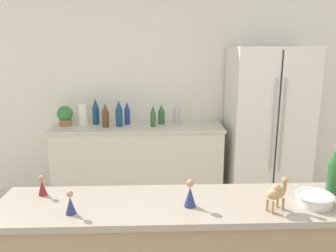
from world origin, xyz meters
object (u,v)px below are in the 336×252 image
at_px(back_bottle_4, 105,116).
at_px(camel_figurine, 277,192).
at_px(wise_man_figurine_purple, 42,187).
at_px(fruit_bowl, 314,199).
at_px(back_bottle_1, 153,116).
at_px(back_bottle_3, 161,115).
at_px(back_bottle_6, 119,114).
at_px(potted_plant, 65,115).
at_px(wine_bottle, 335,170).
at_px(back_bottle_2, 127,113).
at_px(refrigerator, 266,127).
at_px(back_bottle_5, 96,112).
at_px(back_bottle_0, 177,113).
at_px(wise_man_figurine_crimson, 70,204).
at_px(paper_towel_roll, 83,115).
at_px(wise_man_figurine_blue, 190,195).

height_order(back_bottle_4, camel_figurine, back_bottle_4).
bearing_deg(wise_man_figurine_purple, fruit_bowl, -6.70).
bearing_deg(wise_man_figurine_purple, back_bottle_1, 71.85).
height_order(back_bottle_3, fruit_bowl, back_bottle_3).
relative_size(back_bottle_4, back_bottle_6, 0.90).
xyz_separation_m(potted_plant, back_bottle_1, (1.02, -0.11, 0.00)).
bearing_deg(wine_bottle, back_bottle_2, 123.53).
height_order(refrigerator, back_bottle_2, refrigerator).
distance_m(back_bottle_1, back_bottle_6, 0.39).
height_order(refrigerator, back_bottle_3, refrigerator).
height_order(back_bottle_1, back_bottle_5, back_bottle_5).
bearing_deg(back_bottle_0, potted_plant, -178.12).
relative_size(potted_plant, back_bottle_1, 0.90).
bearing_deg(back_bottle_3, wise_man_figurine_crimson, -102.44).
bearing_deg(back_bottle_1, potted_plant, 174.09).
bearing_deg(wise_man_figurine_crimson, paper_towel_roll, 100.44).
bearing_deg(back_bottle_1, wine_bottle, -61.09).
distance_m(refrigerator, potted_plant, 2.35).
bearing_deg(wise_man_figurine_purple, camel_figurine, -10.27).
height_order(back_bottle_4, wise_man_figurine_crimson, back_bottle_4).
bearing_deg(wise_man_figurine_crimson, back_bottle_4, 93.72).
bearing_deg(wise_man_figurine_crimson, refrigerator, 51.12).
bearing_deg(refrigerator, back_bottle_2, 175.85).
xyz_separation_m(back_bottle_2, wine_bottle, (1.37, -2.06, 0.06)).
bearing_deg(fruit_bowl, camel_figurine, -166.75).
distance_m(potted_plant, paper_towel_roll, 0.21).
bearing_deg(wine_bottle, back_bottle_6, 126.44).
xyz_separation_m(potted_plant, wise_man_figurine_crimson, (0.62, -2.23, -0.02)).
relative_size(back_bottle_3, back_bottle_6, 0.77).
height_order(back_bottle_0, back_bottle_4, back_bottle_4).
height_order(back_bottle_4, back_bottle_6, back_bottle_6).
bearing_deg(wise_man_figurine_purple, potted_plant, 101.39).
height_order(back_bottle_0, wise_man_figurine_blue, back_bottle_0).
bearing_deg(wise_man_figurine_purple, wine_bottle, -1.14).
height_order(back_bottle_6, wise_man_figurine_crimson, back_bottle_6).
xyz_separation_m(back_bottle_2, wise_man_figurine_blue, (0.52, -2.20, -0.02)).
bearing_deg(back_bottle_2, wine_bottle, -56.47).
relative_size(wise_man_figurine_blue, wise_man_figurine_crimson, 1.20).
height_order(potted_plant, wise_man_figurine_blue, potted_plant).
distance_m(potted_plant, back_bottle_2, 0.72).
distance_m(paper_towel_roll, back_bottle_3, 0.91).
bearing_deg(back_bottle_1, back_bottle_3, 55.23).
distance_m(refrigerator, paper_towel_roll, 2.14).
xyz_separation_m(back_bottle_1, wise_man_figurine_crimson, (-0.40, -2.12, -0.02)).
relative_size(back_bottle_2, wise_man_figurine_crimson, 2.18).
xyz_separation_m(back_bottle_0, back_bottle_6, (-0.67, -0.11, 0.02)).
distance_m(back_bottle_0, back_bottle_6, 0.68).
bearing_deg(camel_figurine, wise_man_figurine_crimson, -179.95).
distance_m(paper_towel_roll, wine_bottle, 2.76).
xyz_separation_m(back_bottle_3, wise_man_figurine_crimson, (-0.50, -2.26, -0.01)).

